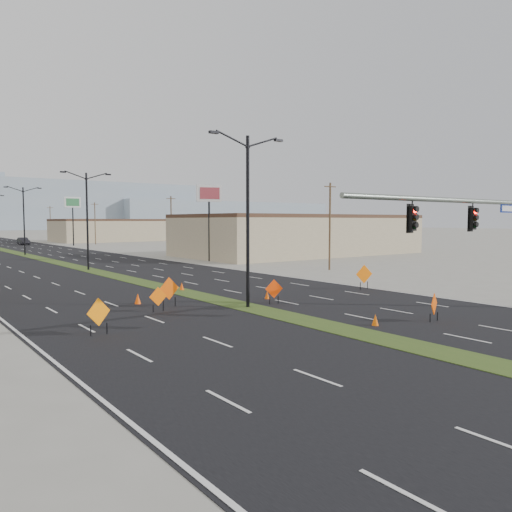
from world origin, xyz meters
TOP-DOWN VIEW (x-y plane):
  - ground at (0.00, 0.00)m, footprint 600.00×600.00m
  - building_se_near at (34.00, 45.00)m, footprint 36.00×18.00m
  - building_se_far at (38.00, 110.00)m, footprint 44.00×16.00m
  - mesa_center at (40.00, 300.00)m, footprint 220.00×50.00m
  - mesa_east at (180.00, 290.00)m, footprint 160.00×50.00m
  - signal_mast at (8.56, 2.00)m, footprint 16.30×0.60m
  - streetlight_0 at (0.00, 12.00)m, footprint 5.15×0.24m
  - streetlight_1 at (0.00, 40.00)m, footprint 5.15×0.24m
  - streetlight_2 at (0.00, 68.00)m, footprint 5.15×0.24m
  - utility_pole_0 at (20.00, 25.00)m, footprint 1.60×0.20m
  - utility_pole_1 at (20.00, 60.00)m, footprint 1.60×0.20m
  - utility_pole_2 at (20.00, 95.00)m, footprint 1.60×0.20m
  - utility_pole_3 at (20.00, 130.00)m, footprint 1.60×0.20m
  - car_mid at (7.08, 102.03)m, footprint 1.78×4.71m
  - construction_sign_0 at (-9.50, 10.30)m, footprint 1.21×0.46m
  - construction_sign_1 at (-4.84, 13.90)m, footprint 1.06×0.05m
  - construction_sign_2 at (-3.61, 14.96)m, footprint 1.34×0.18m
  - construction_sign_3 at (2.00, 12.02)m, footprint 1.12×0.35m
  - construction_sign_4 at (5.10, 3.00)m, footprint 1.04×0.42m
  - construction_sign_5 at (11.50, 13.07)m, footprint 1.33×0.44m
  - cone_0 at (1.96, 4.15)m, footprint 0.40×0.40m
  - cone_1 at (2.89, 13.83)m, footprint 0.42×0.42m
  - cone_2 at (0.39, 20.77)m, footprint 0.39×0.39m
  - cone_3 at (-4.66, 17.09)m, footprint 0.51×0.51m
  - pole_sign_east_near at (16.03, 42.14)m, footprint 3.04×1.44m
  - pole_sign_east_far at (14.42, 91.95)m, footprint 3.25×0.56m

SIDE VIEW (x-z plane):
  - ground at x=0.00m, z-range 0.00..0.00m
  - cone_1 at x=2.89m, z-range 0.00..0.55m
  - cone_0 at x=1.96m, z-range 0.00..0.58m
  - cone_2 at x=0.39m, z-range 0.00..0.59m
  - cone_3 at x=-4.66m, z-range 0.00..0.67m
  - car_mid at x=7.08m, z-range 0.00..1.53m
  - construction_sign_1 at x=-4.84m, z-range 0.12..1.53m
  - construction_sign_4 at x=5.10m, z-range 0.12..1.58m
  - construction_sign_3 at x=2.00m, z-range 0.13..1.66m
  - construction_sign_0 at x=-9.50m, z-range 0.15..1.84m
  - construction_sign_2 at x=-3.61m, z-range 0.16..1.95m
  - construction_sign_5 at x=11.50m, z-range 0.17..2.01m
  - building_se_far at x=38.00m, z-range 0.00..5.00m
  - building_se_near at x=34.00m, z-range 0.00..5.50m
  - utility_pole_0 at x=20.00m, z-range 0.17..9.17m
  - utility_pole_1 at x=20.00m, z-range 0.17..9.17m
  - utility_pole_2 at x=20.00m, z-range 0.17..9.17m
  - utility_pole_3 at x=20.00m, z-range 0.17..9.17m
  - signal_mast at x=8.56m, z-range 0.79..8.79m
  - streetlight_0 at x=0.00m, z-range 0.41..10.43m
  - streetlight_1 at x=0.00m, z-range 0.41..10.43m
  - streetlight_2 at x=0.00m, z-range 0.41..10.43m
  - pole_sign_east_near at x=16.03m, z-range 3.03..12.60m
  - pole_sign_east_far at x=14.42m, z-range 3.16..13.07m
  - mesa_east at x=180.00m, z-range 0.00..18.00m
  - mesa_center at x=40.00m, z-range 0.00..28.00m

